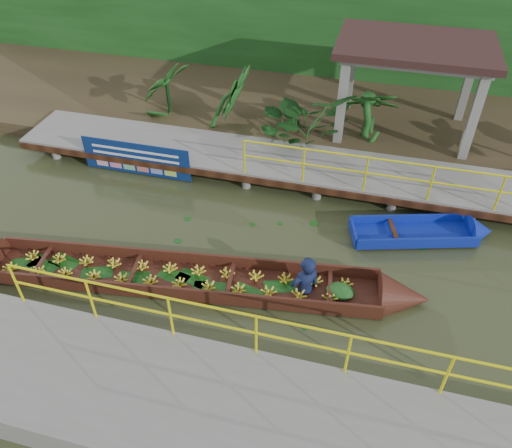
# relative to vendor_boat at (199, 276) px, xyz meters

# --- Properties ---
(ground) EXTENTS (80.00, 80.00, 0.00)m
(ground) POSITION_rel_vendor_boat_xyz_m (1.00, 1.16, -0.26)
(ground) COLOR #2C341A
(ground) RESTS_ON ground
(land_strip) EXTENTS (30.00, 8.00, 0.45)m
(land_strip) POSITION_rel_vendor_boat_xyz_m (1.00, 8.66, -0.04)
(land_strip) COLOR #36281B
(land_strip) RESTS_ON ground
(far_dock) EXTENTS (16.00, 2.06, 1.66)m
(far_dock) POSITION_rel_vendor_boat_xyz_m (1.02, 4.58, 0.21)
(far_dock) COLOR slate
(far_dock) RESTS_ON ground
(near_dock) EXTENTS (18.00, 2.40, 1.73)m
(near_dock) POSITION_rel_vendor_boat_xyz_m (2.00, -3.04, 0.04)
(near_dock) COLOR slate
(near_dock) RESTS_ON ground
(pavilion) EXTENTS (4.40, 3.00, 3.00)m
(pavilion) POSITION_rel_vendor_boat_xyz_m (4.00, 7.46, 2.55)
(pavilion) COLOR slate
(pavilion) RESTS_ON ground
(foliage_backdrop) EXTENTS (30.00, 0.80, 4.00)m
(foliage_backdrop) POSITION_rel_vendor_boat_xyz_m (1.00, 11.16, 1.74)
(foliage_backdrop) COLOR #164315
(foliage_backdrop) RESTS_ON ground
(vendor_boat) EXTENTS (10.88, 2.49, 2.38)m
(vendor_boat) POSITION_rel_vendor_boat_xyz_m (0.00, 0.00, 0.00)
(vendor_boat) COLOR #33160D
(vendor_boat) RESTS_ON ground
(moored_blue_boat) EXTENTS (3.60, 1.84, 0.83)m
(moored_blue_boat) POSITION_rel_vendor_boat_xyz_m (5.36, 3.06, -0.12)
(moored_blue_boat) COLOR #0E219B
(moored_blue_boat) RESTS_ON ground
(blue_banner) EXTENTS (3.24, 0.04, 1.01)m
(blue_banner) POSITION_rel_vendor_boat_xyz_m (-3.18, 3.64, 0.29)
(blue_banner) COLOR navy
(blue_banner) RESTS_ON ground
(tropical_plants) EXTENTS (14.63, 1.63, 2.04)m
(tropical_plants) POSITION_rel_vendor_boat_xyz_m (2.81, 6.46, 1.20)
(tropical_plants) COLOR #164315
(tropical_plants) RESTS_ON ground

